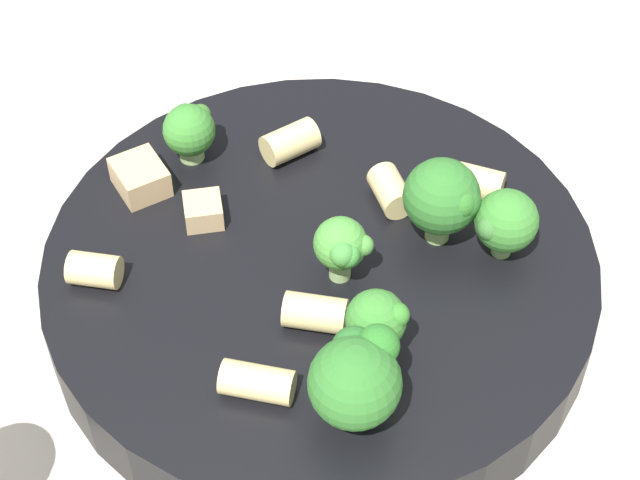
{
  "coord_description": "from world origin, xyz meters",
  "views": [
    {
      "loc": [
        -0.31,
        -0.02,
        0.38
      ],
      "look_at": [
        0.0,
        0.0,
        0.04
      ],
      "focal_mm": 60.0,
      "sensor_mm": 36.0,
      "label": 1
    }
  ],
  "objects": [
    {
      "name": "broccoli_floret_1",
      "position": [
        -0.08,
        -0.02,
        0.06
      ],
      "size": [
        0.04,
        0.04,
        0.04
      ],
      "color": "#84AD60",
      "rests_on": "pasta_bowl"
    },
    {
      "name": "rigatoni_0",
      "position": [
        -0.02,
        0.1,
        0.04
      ],
      "size": [
        0.02,
        0.02,
        0.01
      ],
      "primitive_type": "cylinder",
      "rotation": [
        1.57,
        0.0,
        3.03
      ],
      "color": "#E0C67F",
      "rests_on": "pasta_bowl"
    },
    {
      "name": "broccoli_floret_0",
      "position": [
        0.06,
        0.07,
        0.05
      ],
      "size": [
        0.03,
        0.03,
        0.03
      ],
      "color": "#9EC175",
      "rests_on": "pasta_bowl"
    },
    {
      "name": "broccoli_floret_2",
      "position": [
        0.01,
        -0.05,
        0.06
      ],
      "size": [
        0.03,
        0.03,
        0.04
      ],
      "color": "#93B766",
      "rests_on": "pasta_bowl"
    },
    {
      "name": "rigatoni_4",
      "position": [
        -0.07,
        0.02,
        0.04
      ],
      "size": [
        0.02,
        0.03,
        0.01
      ],
      "primitive_type": "cylinder",
      "rotation": [
        1.57,
        0.0,
        2.98
      ],
      "color": "#E0C67F",
      "rests_on": "pasta_bowl"
    },
    {
      "name": "chicken_chunk_0",
      "position": [
        0.04,
        0.09,
        0.04
      ],
      "size": [
        0.03,
        0.03,
        0.01
      ],
      "primitive_type": "cube",
      "rotation": [
        0.0,
        0.0,
        0.58
      ],
      "color": "tan",
      "rests_on": "pasta_bowl"
    },
    {
      "name": "broccoli_floret_4",
      "position": [
        0.01,
        -0.08,
        0.05
      ],
      "size": [
        0.03,
        0.03,
        0.03
      ],
      "color": "#84AD60",
      "rests_on": "pasta_bowl"
    },
    {
      "name": "pasta_bowl",
      "position": [
        0.0,
        0.0,
        0.02
      ],
      "size": [
        0.25,
        0.25,
        0.03
      ],
      "color": "black",
      "rests_on": "ground_plane"
    },
    {
      "name": "ground_plane",
      "position": [
        0.0,
        0.0,
        0.0
      ],
      "size": [
        2.0,
        2.0,
        0.0
      ],
      "primitive_type": "plane",
      "color": "#BCB29E"
    },
    {
      "name": "rigatoni_2",
      "position": [
        -0.04,
        0.0,
        0.04
      ],
      "size": [
        0.02,
        0.03,
        0.02
      ],
      "primitive_type": "cylinder",
      "rotation": [
        1.57,
        0.0,
        3.01
      ],
      "color": "#E0C67F",
      "rests_on": "pasta_bowl"
    },
    {
      "name": "rigatoni_1",
      "position": [
        0.06,
        0.02,
        0.04
      ],
      "size": [
        0.03,
        0.03,
        0.02
      ],
      "primitive_type": "cylinder",
      "rotation": [
        1.57,
        0.0,
        0.65
      ],
      "color": "#E0C67F",
      "rests_on": "pasta_bowl"
    },
    {
      "name": "rigatoni_5",
      "position": [
        0.03,
        -0.03,
        0.04
      ],
      "size": [
        0.03,
        0.02,
        0.01
      ],
      "primitive_type": "cylinder",
      "rotation": [
        1.57,
        0.0,
        1.96
      ],
      "color": "#E0C67F",
      "rests_on": "pasta_bowl"
    },
    {
      "name": "broccoli_floret_5",
      "position": [
        -0.01,
        -0.01,
        0.05
      ],
      "size": [
        0.03,
        0.03,
        0.03
      ],
      "color": "#9EC175",
      "rests_on": "pasta_bowl"
    },
    {
      "name": "broccoli_floret_3",
      "position": [
        -0.05,
        -0.03,
        0.05
      ],
      "size": [
        0.02,
        0.03,
        0.04
      ],
      "color": "#93B766",
      "rests_on": "pasta_bowl"
    },
    {
      "name": "rigatoni_3",
      "position": [
        0.04,
        -0.07,
        0.04
      ],
      "size": [
        0.02,
        0.03,
        0.02
      ],
      "primitive_type": "cylinder",
      "rotation": [
        1.57,
        0.0,
        2.84
      ],
      "color": "#E0C67F",
      "rests_on": "pasta_bowl"
    },
    {
      "name": "chicken_chunk_1",
      "position": [
        0.02,
        0.05,
        0.04
      ],
      "size": [
        0.02,
        0.02,
        0.01
      ],
      "primitive_type": "cube",
      "rotation": [
        0.0,
        0.0,
        0.23
      ],
      "color": "tan",
      "rests_on": "pasta_bowl"
    }
  ]
}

